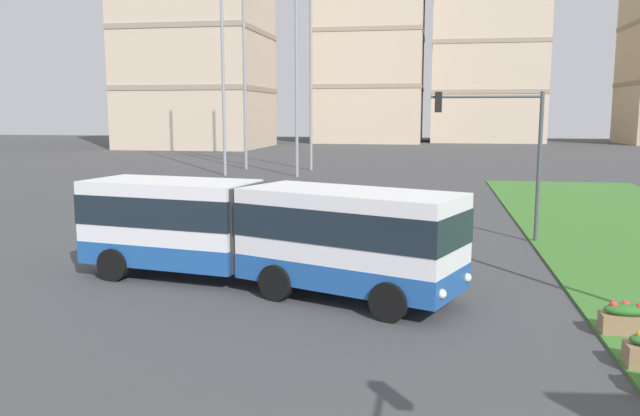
# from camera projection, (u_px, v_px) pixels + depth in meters

# --- Properties ---
(articulated_bus) EXTENTS (11.91, 5.60, 3.00)m
(articulated_bus) POSITION_uv_depth(u_px,v_px,m) (261.00, 231.00, 18.83)
(articulated_bus) COLOR white
(articulated_bus) RESTS_ON ground
(car_maroon_sedan) EXTENTS (4.46, 2.15, 1.58)m
(car_maroon_sedan) POSITION_uv_depth(u_px,v_px,m) (190.00, 215.00, 27.50)
(car_maroon_sedan) COLOR maroon
(car_maroon_sedan) RESTS_ON ground
(flower_planter_4) EXTENTS (1.10, 0.56, 0.74)m
(flower_planter_4) POSITION_uv_depth(u_px,v_px,m) (626.00, 318.00, 14.75)
(flower_planter_4) COLOR #937051
(flower_planter_4) RESTS_ON grass_median
(traffic_light_far_right) EXTENTS (4.29, 0.28, 5.89)m
(traffic_light_far_right) POSITION_uv_depth(u_px,v_px,m) (502.00, 138.00, 25.11)
(traffic_light_far_right) COLOR #474C51
(traffic_light_far_right) RESTS_ON ground
(apartment_tower_west) EXTENTS (19.17, 18.35, 40.14)m
(apartment_tower_west) POSITION_uv_depth(u_px,v_px,m) (196.00, 6.00, 92.16)
(apartment_tower_west) COLOR #C6B299
(apartment_tower_west) RESTS_ON ground
(apartment_tower_westcentre) EXTENTS (17.83, 19.67, 35.73)m
(apartment_tower_westcentre) POSITION_uv_depth(u_px,v_px,m) (371.00, 37.00, 111.09)
(apartment_tower_westcentre) COLOR #C6B299
(apartment_tower_westcentre) RESTS_ON ground
(apartment_tower_centre) EXTENTS (18.93, 16.19, 40.58)m
(apartment_tower_centre) POSITION_uv_depth(u_px,v_px,m) (489.00, 23.00, 111.05)
(apartment_tower_centre) COLOR #C6B299
(apartment_tower_centre) RESTS_ON ground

